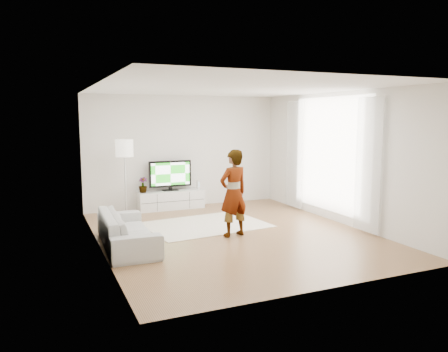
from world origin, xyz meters
name	(u,v)px	position (x,y,z in m)	size (l,w,h in m)	color
floor	(233,234)	(0.00, 0.00, 0.00)	(6.00, 6.00, 0.00)	#997045
ceiling	(233,88)	(0.00, 0.00, 2.80)	(6.00, 6.00, 0.00)	white
wall_left	(98,169)	(-2.50, 0.00, 1.40)	(0.02, 6.00, 2.80)	silver
wall_right	(340,158)	(2.50, 0.00, 1.40)	(0.02, 6.00, 2.80)	silver
wall_back	(184,152)	(0.00, 3.00, 1.40)	(5.00, 0.02, 2.80)	silver
wall_front	(331,185)	(0.00, -3.00, 1.40)	(5.00, 0.02, 2.80)	silver
window	(330,154)	(2.48, 0.30, 1.45)	(0.01, 2.60, 2.50)	white
curtain_near	(369,165)	(2.40, -1.00, 1.35)	(0.04, 0.70, 2.60)	white
curtain_far	(295,155)	(2.40, 1.60, 1.35)	(0.04, 0.70, 2.60)	white
media_console	(171,200)	(-0.43, 2.76, 0.23)	(1.63, 0.46, 0.46)	white
television	(170,174)	(-0.43, 2.79, 0.86)	(1.07, 0.21, 0.74)	black
game_console	(198,185)	(0.28, 2.76, 0.56)	(0.06, 0.15, 0.20)	white
potted_plant	(143,185)	(-1.12, 2.77, 0.64)	(0.21, 0.21, 0.37)	#3F7238
rug	(206,225)	(-0.22, 0.89, 0.01)	(2.43, 1.75, 0.01)	white
player	(233,193)	(-0.06, -0.14, 0.84)	(0.60, 0.40, 1.65)	#334772
sofa	(127,230)	(-2.05, -0.02, 0.30)	(2.09, 0.82, 0.61)	#B4B5B0
floor_lamp	(124,152)	(-1.62, 2.32, 1.50)	(0.39, 0.39, 1.77)	silver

